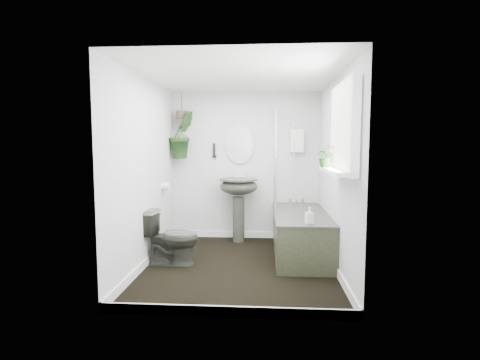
{
  "coord_description": "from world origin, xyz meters",
  "views": [
    {
      "loc": [
        0.31,
        -4.5,
        1.5
      ],
      "look_at": [
        0.0,
        0.15,
        1.05
      ],
      "focal_mm": 28.0,
      "sensor_mm": 36.0,
      "label": 1
    }
  ],
  "objects": [
    {
      "name": "bath_screen",
      "position": [
        0.47,
        0.99,
        1.28
      ],
      "size": [
        0.04,
        0.72,
        1.4
      ],
      "primitive_type": null,
      "color": "silver",
      "rests_on": "bathtub"
    },
    {
      "name": "wall_left",
      "position": [
        -1.16,
        0.0,
        1.15
      ],
      "size": [
        0.02,
        2.8,
        2.3
      ],
      "primitive_type": "cube",
      "color": "silver",
      "rests_on": "ground"
    },
    {
      "name": "hanging_pot",
      "position": [
        -0.97,
        1.22,
        1.94
      ],
      "size": [
        0.16,
        0.16,
        0.12
      ],
      "primitive_type": "cylinder",
      "color": "#4F3C31",
      "rests_on": "ceiling"
    },
    {
      "name": "skirting",
      "position": [
        0.0,
        0.0,
        0.05
      ],
      "size": [
        2.3,
        2.8,
        0.1
      ],
      "primitive_type": "cube",
      "color": "white",
      "rests_on": "floor"
    },
    {
      "name": "window_recess",
      "position": [
        1.09,
        -0.7,
        1.65
      ],
      "size": [
        0.08,
        1.0,
        0.9
      ],
      "primitive_type": "cube",
      "color": "white",
      "rests_on": "wall_right"
    },
    {
      "name": "window_sill",
      "position": [
        1.02,
        -0.7,
        1.23
      ],
      "size": [
        0.18,
        1.0,
        0.04
      ],
      "primitive_type": "cube",
      "color": "white",
      "rests_on": "wall_right"
    },
    {
      "name": "hanging_plant",
      "position": [
        -0.97,
        1.22,
        1.64
      ],
      "size": [
        0.51,
        0.51,
        0.73
      ],
      "primitive_type": "imported",
      "rotation": [
        0.0,
        0.0,
        0.71
      ],
      "color": "black",
      "rests_on": "ceiling"
    },
    {
      "name": "soap_bottle",
      "position": [
        0.83,
        -0.18,
        0.67
      ],
      "size": [
        0.1,
        0.1,
        0.19
      ],
      "primitive_type": "imported",
      "rotation": [
        0.0,
        0.0,
        0.2
      ],
      "color": "black",
      "rests_on": "bathtub"
    },
    {
      "name": "floor",
      "position": [
        0.0,
        0.0,
        -0.01
      ],
      "size": [
        2.3,
        2.8,
        0.02
      ],
      "primitive_type": "cube",
      "color": "black",
      "rests_on": "ground"
    },
    {
      "name": "pedestal_sink",
      "position": [
        -0.09,
        1.14,
        0.49
      ],
      "size": [
        0.59,
        0.51,
        0.98
      ],
      "primitive_type": null,
      "rotation": [
        0.0,
        0.0,
        -0.04
      ],
      "color": "#2F322A",
      "rests_on": "floor"
    },
    {
      "name": "toilet_roll_holder",
      "position": [
        -1.1,
        0.7,
        0.9
      ],
      "size": [
        0.11,
        0.11,
        0.11
      ],
      "primitive_type": "cylinder",
      "rotation": [
        0.0,
        1.57,
        0.0
      ],
      "color": "white",
      "rests_on": "wall_left"
    },
    {
      "name": "window_blinds",
      "position": [
        1.04,
        -0.7,
        1.65
      ],
      "size": [
        0.01,
        0.86,
        0.76
      ],
      "primitive_type": "cube",
      "color": "white",
      "rests_on": "wall_right"
    },
    {
      "name": "wall_front",
      "position": [
        0.0,
        -1.41,
        1.15
      ],
      "size": [
        2.3,
        0.02,
        2.3
      ],
      "primitive_type": "cube",
      "color": "silver",
      "rests_on": "ground"
    },
    {
      "name": "sill_plant",
      "position": [
        0.97,
        -0.4,
        1.37
      ],
      "size": [
        0.24,
        0.21,
        0.23
      ],
      "primitive_type": "imported",
      "rotation": [
        0.0,
        0.0,
        0.16
      ],
      "color": "black",
      "rests_on": "window_sill"
    },
    {
      "name": "toilet",
      "position": [
        -0.85,
        0.02,
        0.34
      ],
      "size": [
        0.67,
        0.38,
        0.68
      ],
      "primitive_type": "imported",
      "rotation": [
        0.0,
        0.0,
        1.57
      ],
      "color": "#2F322A",
      "rests_on": "floor"
    },
    {
      "name": "wall_sconce",
      "position": [
        -0.49,
        1.36,
        1.4
      ],
      "size": [
        0.04,
        0.04,
        0.22
      ],
      "primitive_type": "cylinder",
      "color": "black",
      "rests_on": "wall_back"
    },
    {
      "name": "ceiling",
      "position": [
        0.0,
        0.0,
        2.31
      ],
      "size": [
        2.3,
        2.8,
        0.02
      ],
      "primitive_type": "cube",
      "color": "white",
      "rests_on": "ground"
    },
    {
      "name": "oval_mirror",
      "position": [
        -0.09,
        1.37,
        1.5
      ],
      "size": [
        0.46,
        0.03,
        0.62
      ],
      "primitive_type": "ellipsoid",
      "color": "beige",
      "rests_on": "wall_back"
    },
    {
      "name": "wall_right",
      "position": [
        1.16,
        0.0,
        1.15
      ],
      "size": [
        0.02,
        2.8,
        2.3
      ],
      "primitive_type": "cube",
      "color": "silver",
      "rests_on": "ground"
    },
    {
      "name": "wall_back",
      "position": [
        0.0,
        1.41,
        1.15
      ],
      "size": [
        2.3,
        0.02,
        2.3
      ],
      "primitive_type": "cube",
      "color": "silver",
      "rests_on": "ground"
    },
    {
      "name": "bathtub",
      "position": [
        0.8,
        0.5,
        0.29
      ],
      "size": [
        0.72,
        1.72,
        0.58
      ],
      "primitive_type": null,
      "color": "#2F322A",
      "rests_on": "floor"
    },
    {
      "name": "shower_box",
      "position": [
        0.8,
        1.34,
        1.55
      ],
      "size": [
        0.2,
        0.1,
        0.35
      ],
      "primitive_type": "cube",
      "color": "white",
      "rests_on": "wall_back"
    }
  ]
}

